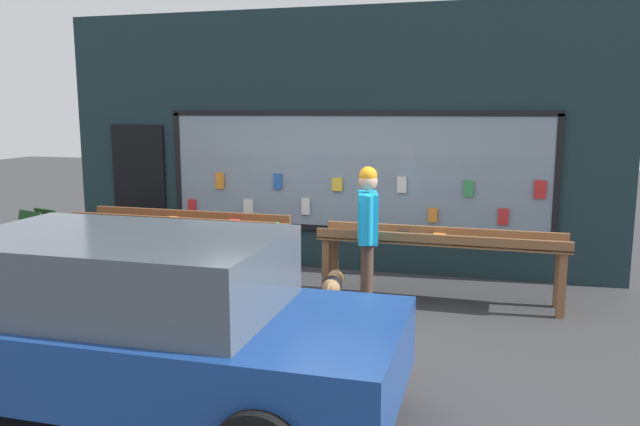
# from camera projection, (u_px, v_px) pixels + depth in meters

# --- Properties ---
(ground_plane) EXTENTS (40.00, 40.00, 0.00)m
(ground_plane) POSITION_uv_depth(u_px,v_px,m) (277.00, 317.00, 7.10)
(ground_plane) COLOR #38383A
(shopfront_facade) EXTENTS (8.24, 0.29, 3.76)m
(shopfront_facade) POSITION_uv_depth(u_px,v_px,m) (328.00, 143.00, 9.07)
(shopfront_facade) COLOR #192D33
(shopfront_facade) RESTS_ON ground_plane
(display_table_left) EXTENTS (2.97, 0.66, 0.95)m
(display_table_left) POSITION_uv_depth(u_px,v_px,m) (180.00, 226.00, 8.42)
(display_table_left) COLOR brown
(display_table_left) RESTS_ON ground_plane
(display_table_right) EXTENTS (2.97, 0.62, 0.89)m
(display_table_right) POSITION_uv_depth(u_px,v_px,m) (440.00, 245.00, 7.54)
(display_table_right) COLOR brown
(display_table_right) RESTS_ON ground_plane
(person_browsing) EXTENTS (0.32, 0.65, 1.70)m
(person_browsing) POSITION_uv_depth(u_px,v_px,m) (367.00, 227.00, 7.22)
(person_browsing) COLOR #4C382D
(person_browsing) RESTS_ON ground_plane
(small_dog) EXTENTS (0.24, 0.58, 0.45)m
(small_dog) POSITION_uv_depth(u_px,v_px,m) (333.00, 285.00, 7.27)
(small_dog) COLOR #99724C
(small_dog) RESTS_ON ground_plane
(sandwich_board_sign) EXTENTS (0.65, 0.76, 0.94)m
(sandwich_board_sign) POSITION_uv_depth(u_px,v_px,m) (40.00, 243.00, 8.80)
(sandwich_board_sign) COLOR #193F19
(sandwich_board_sign) RESTS_ON ground_plane
(parked_car) EXTENTS (4.27, 1.86, 1.41)m
(parked_car) POSITION_uv_depth(u_px,v_px,m) (125.00, 320.00, 4.79)
(parked_car) COLOR navy
(parked_car) RESTS_ON ground_plane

